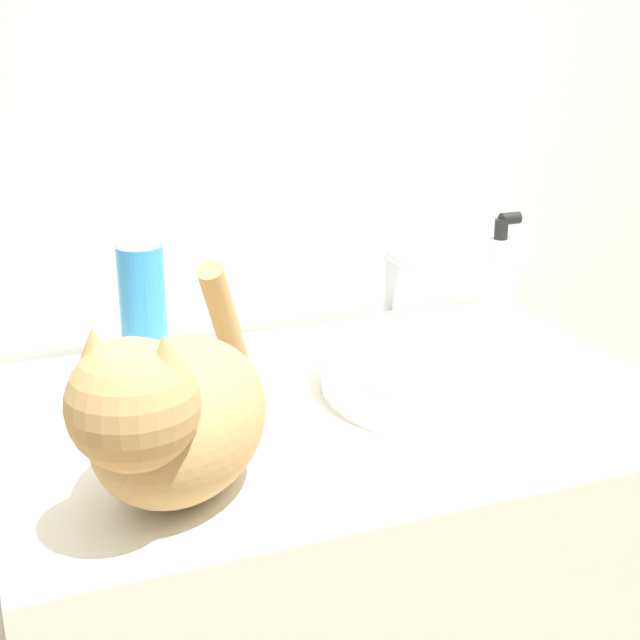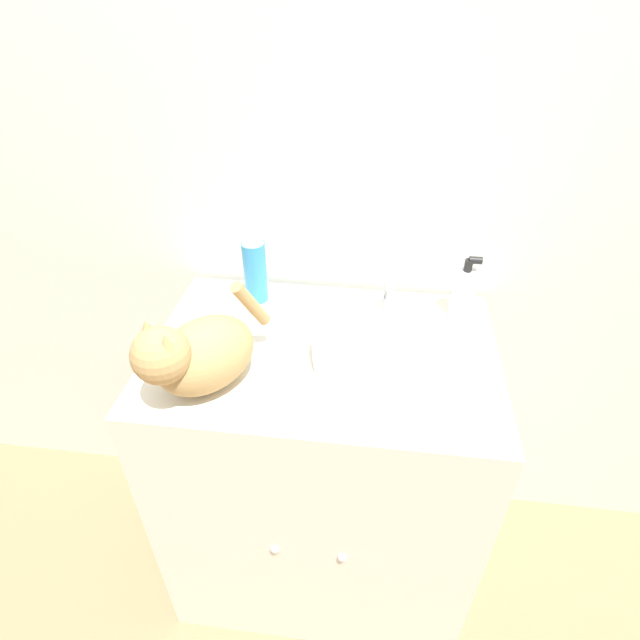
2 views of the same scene
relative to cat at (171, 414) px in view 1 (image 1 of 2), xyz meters
name	(u,v)px [view 1 (image 1 of 2)]	position (x,y,z in m)	size (l,w,h in m)	color
wall_back	(257,70)	(0.24, 0.47, 0.28)	(6.00, 0.05, 2.50)	silver
sink_basin	(454,368)	(0.38, 0.14, -0.06)	(0.33, 0.33, 0.05)	white
faucet	(394,304)	(0.38, 0.31, -0.03)	(0.16, 0.10, 0.14)	silver
cat	(171,414)	(0.00, 0.00, 0.00)	(0.26, 0.31, 0.20)	tan
soap_bottle	(498,278)	(0.56, 0.34, -0.02)	(0.06, 0.06, 0.17)	silver
spray_bottle	(142,297)	(0.04, 0.34, 0.01)	(0.06, 0.06, 0.20)	#338CCC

